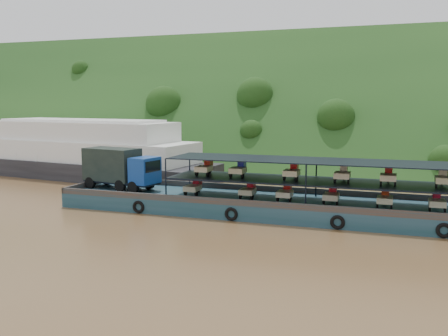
% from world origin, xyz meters
% --- Properties ---
extents(ground, '(160.00, 160.00, 0.00)m').
position_xyz_m(ground, '(0.00, 0.00, 0.00)').
color(ground, brown).
rests_on(ground, ground).
extents(hillside, '(140.00, 39.60, 39.60)m').
position_xyz_m(hillside, '(0.00, 36.00, 0.00)').
color(hillside, '#153613').
rests_on(hillside, ground).
extents(cargo_barge, '(35.06, 7.18, 4.89)m').
position_xyz_m(cargo_barge, '(1.21, 0.21, 1.22)').
color(cargo_barge, '#123840').
rests_on(cargo_barge, ground).
extents(passenger_ferry, '(35.38, 13.10, 6.99)m').
position_xyz_m(passenger_ferry, '(-23.75, 12.77, 3.03)').
color(passenger_ferry, black).
rests_on(passenger_ferry, ground).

